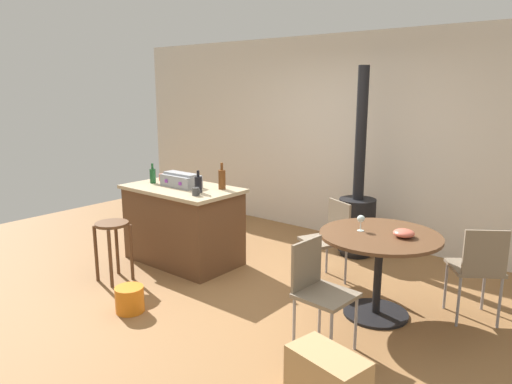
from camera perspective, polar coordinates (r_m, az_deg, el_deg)
ground_plane at (r=4.85m, az=-1.67°, el=-11.96°), size 8.80×8.80×0.00m
back_wall at (r=6.38m, az=12.04°, el=6.32°), size 8.00×0.10×2.70m
kitchen_island at (r=5.57m, az=-8.79°, el=-3.88°), size 1.35×0.80×0.89m
wooden_stool at (r=5.18m, az=-16.94°, el=-5.31°), size 0.34×0.34×0.64m
dining_table at (r=4.32m, az=14.66°, el=-7.17°), size 1.05×1.05×0.76m
folding_chair_near at (r=5.01m, az=8.85°, el=-5.16°), size 0.53×0.53×0.85m
folding_chair_far at (r=3.73m, az=7.58°, el=-11.29°), size 0.43×0.43×0.86m
folding_chair_left at (r=4.50m, az=25.27°, el=-8.07°), size 0.56×0.56×0.87m
wood_stove at (r=5.83m, az=12.14°, el=-2.34°), size 0.44×0.45×2.26m
toolbox at (r=5.48m, az=-9.04°, el=1.43°), size 0.47×0.25×0.16m
bottle_0 at (r=5.13m, az=-6.99°, el=0.96°), size 0.08×0.08×0.24m
bottle_1 at (r=5.28m, az=-4.15°, el=1.59°), size 0.08×0.08×0.30m
bottle_2 at (r=5.74m, az=-12.38°, el=1.96°), size 0.07×0.07×0.24m
cup_0 at (r=5.88m, az=-11.26°, el=1.77°), size 0.12×0.08×0.08m
cup_1 at (r=5.01m, az=-7.28°, el=0.05°), size 0.11×0.08×0.08m
wine_glass at (r=4.28m, az=12.58°, el=-3.24°), size 0.07×0.07×0.14m
serving_bowl at (r=4.22m, az=17.45°, el=-4.77°), size 0.18×0.18×0.07m
cardboard_box at (r=3.20m, az=8.59°, el=-21.95°), size 0.54×0.38×0.41m
plastic_bucket at (r=4.56m, az=-15.03°, el=-12.42°), size 0.26×0.26×0.24m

